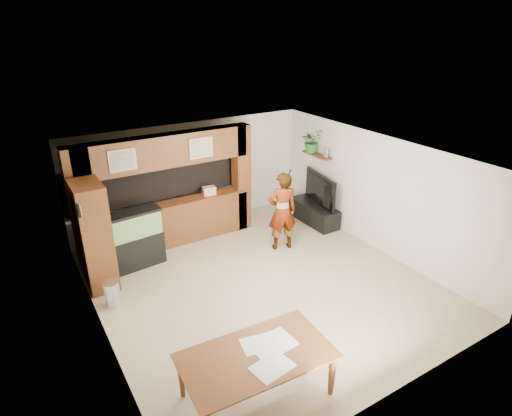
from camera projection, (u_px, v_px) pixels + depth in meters
floor at (262, 283)px, 8.47m from camera, size 6.50×6.50×0.00m
ceiling at (263, 157)px, 7.42m from camera, size 6.50×6.50×0.00m
wall_back at (191, 175)px, 10.48m from camera, size 6.00×0.00×6.00m
wall_left at (96, 270)px, 6.51m from camera, size 0.00×6.50×6.50m
wall_right at (377, 193)px, 9.38m from camera, size 0.00×6.50×6.50m
partition at (163, 190)px, 9.55m from camera, size 4.20×0.99×2.60m
wall_clock at (79, 211)px, 7.07m from camera, size 0.05×0.25×0.25m
wall_shelf at (317, 155)px, 10.67m from camera, size 0.25×0.90×0.04m
pantry_cabinet at (94, 236)px, 8.05m from camera, size 0.53×0.87×2.12m
trash_can at (112, 294)px, 7.71m from camera, size 0.27×0.27×0.50m
aquarium at (135, 240)px, 8.84m from camera, size 1.14×0.43×1.26m
tv_stand at (314, 213)px, 10.97m from camera, size 0.54×1.47×0.49m
television at (315, 190)px, 10.71m from camera, size 0.42×1.39×0.79m
photo_frame at (326, 153)px, 10.37m from camera, size 0.07×0.17×0.22m
potted_plant at (312, 141)px, 10.68m from camera, size 0.53×0.46×0.59m
person at (282, 211)px, 9.45m from camera, size 0.76×0.60×1.81m
microphone at (290, 172)px, 8.97m from camera, size 0.03×0.10×0.15m
dining_table at (258, 377)px, 5.78m from camera, size 2.10×1.26×0.72m
newspaper_a at (272, 367)px, 5.47m from camera, size 0.58×0.46×0.01m
newspaper_b at (272, 344)px, 5.86m from camera, size 0.64×0.48×0.01m
newspaper_c at (260, 344)px, 5.86m from camera, size 0.56×0.46×0.01m
counter_box at (209, 191)px, 9.96m from camera, size 0.31×0.23×0.19m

